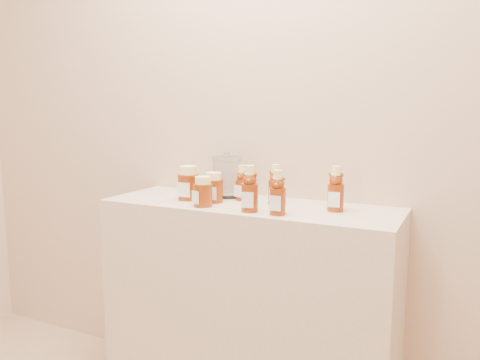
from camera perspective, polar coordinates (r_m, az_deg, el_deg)
The scene contains 11 objects.
wall_back at distance 2.03m, azimuth 3.50°, elevation 10.65°, with size 3.50×0.02×2.70m, color tan.
display_table at distance 2.02m, azimuth 0.97°, elevation -15.54°, with size 1.20×0.40×0.90m, color #C4AB8F.
bear_bottle_back_left at distance 1.95m, azimuth 0.23°, elevation -0.07°, with size 0.06×0.06×0.17m, color #682208, non-canonical shape.
bear_bottle_back_mid at distance 1.87m, azimuth 4.36°, elevation -0.23°, with size 0.06×0.06×0.18m, color #682208, non-canonical shape.
bear_bottle_back_right at distance 1.77m, azimuth 11.61°, elevation -0.69°, with size 0.07×0.07×0.19m, color #682208, non-canonical shape.
bear_bottle_front_left at distance 1.73m, azimuth 1.20°, elevation -0.70°, with size 0.07×0.07×0.20m, color #682208, non-canonical shape.
bear_bottle_front_right at distance 1.68m, azimuth 4.63°, elevation -1.18°, with size 0.06×0.06×0.18m, color #682208, non-canonical shape.
honey_jar_left at distance 1.97m, azimuth -6.32°, elevation -0.35°, with size 0.09×0.09×0.14m, color #682208, non-canonical shape.
honey_jar_back at distance 1.91m, azimuth -3.22°, elevation -0.89°, with size 0.08×0.08×0.12m, color #682208, non-canonical shape.
honey_jar_front at distance 1.83m, azimuth -4.53°, elevation -1.41°, with size 0.08×0.08×0.12m, color #682208, non-canonical shape.
glass_canister at distance 2.02m, azimuth -1.62°, elevation 0.60°, with size 0.13×0.13×0.19m, color white, non-canonical shape.
Camera 1 is at (0.79, -0.12, 1.27)m, focal length 35.00 mm.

